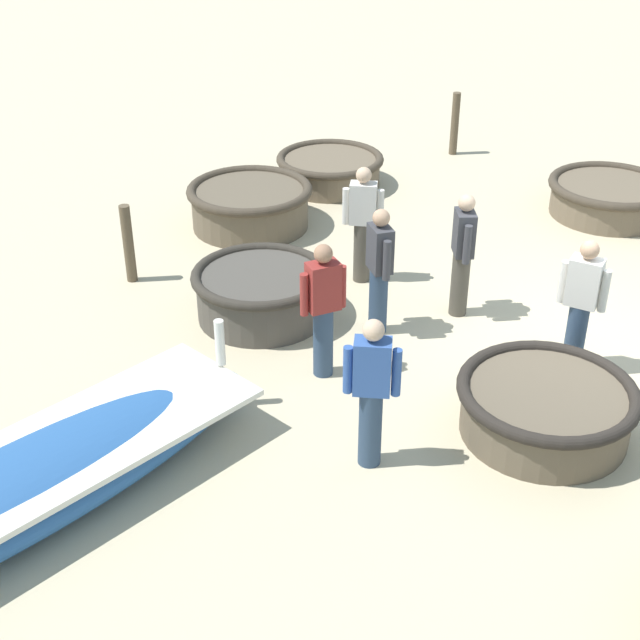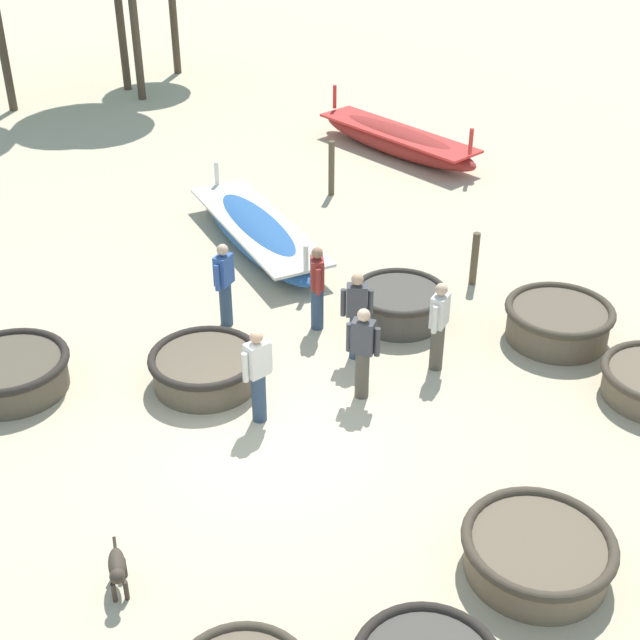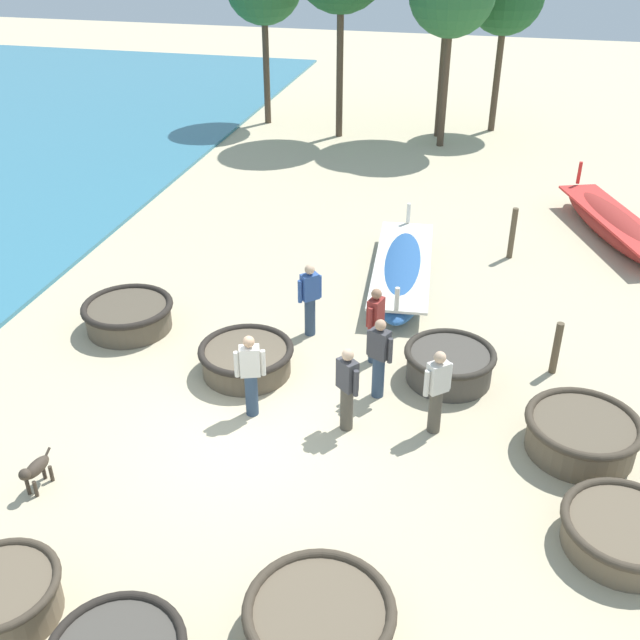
# 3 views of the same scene
# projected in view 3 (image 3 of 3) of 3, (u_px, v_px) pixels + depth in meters

# --- Properties ---
(ground_plane) EXTENTS (80.00, 80.00, 0.00)m
(ground_plane) POSITION_uv_depth(u_px,v_px,m) (250.00, 429.00, 12.66)
(ground_plane) COLOR #C6B793
(coracle_far_left) EXTENTS (1.76, 1.76, 0.52)m
(coracle_far_left) POSITION_uv_depth(u_px,v_px,m) (624.00, 532.00, 10.26)
(coracle_far_left) COLOR brown
(coracle_far_left) RESTS_ON ground
(coracle_beside_post) EXTENTS (1.69, 1.69, 0.63)m
(coracle_beside_post) POSITION_uv_depth(u_px,v_px,m) (449.00, 364.00, 13.78)
(coracle_beside_post) COLOR #4C473F
(coracle_beside_post) RESTS_ON ground
(coracle_center) EXTENTS (1.79, 1.79, 0.57)m
(coracle_center) POSITION_uv_depth(u_px,v_px,m) (246.00, 358.00, 14.00)
(coracle_center) COLOR brown
(coracle_center) RESTS_ON ground
(coracle_weathered) EXTENTS (1.87, 1.87, 0.59)m
(coracle_weathered) POSITION_uv_depth(u_px,v_px,m) (128.00, 315.00, 15.39)
(coracle_weathered) COLOR brown
(coracle_weathered) RESTS_ON ground
(coracle_tilted) EXTENTS (1.86, 1.86, 0.64)m
(coracle_tilted) POSITION_uv_depth(u_px,v_px,m) (582.00, 433.00, 12.01)
(coracle_tilted) COLOR brown
(coracle_tilted) RESTS_ON ground
(coracle_far_right) EXTENTS (1.87, 1.87, 0.55)m
(coracle_far_right) POSITION_uv_depth(u_px,v_px,m) (319.00, 620.00, 9.02)
(coracle_far_right) COLOR brown
(coracle_far_right) RESTS_ON ground
(coracle_front_right) EXTENTS (1.50, 1.50, 0.61)m
(coracle_front_right) POSITION_uv_depth(u_px,v_px,m) (2.00, 597.00, 9.27)
(coracle_front_right) COLOR brown
(coracle_front_right) RESTS_ON ground
(long_boat_white_hull) EXTENTS (1.64, 5.12, 1.02)m
(long_boat_white_hull) POSITION_uv_depth(u_px,v_px,m) (402.00, 269.00, 17.25)
(long_boat_white_hull) COLOR #285693
(long_boat_white_hull) RESTS_ON ground
(long_boat_green_hull) EXTENTS (2.79, 5.18, 1.27)m
(long_boat_green_hull) POSITION_uv_depth(u_px,v_px,m) (614.00, 225.00, 19.36)
(long_boat_green_hull) COLOR maroon
(long_boat_green_hull) RESTS_ON ground
(fisherman_hauling) EXTENTS (0.43, 0.39, 1.57)m
(fisherman_hauling) POSITION_uv_depth(u_px,v_px,m) (347.00, 387.00, 12.27)
(fisherman_hauling) COLOR #4C473D
(fisherman_hauling) RESTS_ON ground
(fisherman_with_hat) EXTENTS (0.49, 0.34, 1.57)m
(fisherman_with_hat) POSITION_uv_depth(u_px,v_px,m) (379.00, 356.00, 13.08)
(fisherman_with_hat) COLOR #2D425B
(fisherman_with_hat) RESTS_ON ground
(fisherman_standing_right) EXTENTS (0.31, 0.51, 1.57)m
(fisherman_standing_right) POSITION_uv_depth(u_px,v_px,m) (375.00, 324.00, 14.06)
(fisherman_standing_right) COLOR #2D425B
(fisherman_standing_right) RESTS_ON ground
(fisherman_standing_left) EXTENTS (0.51, 0.32, 1.57)m
(fisherman_standing_left) POSITION_uv_depth(u_px,v_px,m) (250.00, 374.00, 12.62)
(fisherman_standing_left) COLOR #2D425B
(fisherman_standing_left) RESTS_ON ground
(fisherman_by_coracle) EXTENTS (0.42, 0.39, 1.57)m
(fisherman_by_coracle) POSITION_uv_depth(u_px,v_px,m) (310.00, 298.00, 14.94)
(fisherman_by_coracle) COLOR #2D425B
(fisherman_by_coracle) RESTS_ON ground
(fisherman_crouching) EXTENTS (0.42, 0.39, 1.57)m
(fisherman_crouching) POSITION_uv_depth(u_px,v_px,m) (437.00, 390.00, 12.21)
(fisherman_crouching) COLOR #4C473D
(fisherman_crouching) RESTS_ON ground
(dog) EXTENTS (0.27, 0.68, 0.55)m
(dog) POSITION_uv_depth(u_px,v_px,m) (35.00, 470.00, 11.22)
(dog) COLOR #3D3328
(dog) RESTS_ON ground
(mooring_post_shoreline) EXTENTS (0.14, 0.14, 1.06)m
(mooring_post_shoreline) POSITION_uv_depth(u_px,v_px,m) (556.00, 348.00, 13.88)
(mooring_post_shoreline) COLOR brown
(mooring_post_shoreline) RESTS_ON ground
(mooring_post_inland) EXTENTS (0.14, 0.14, 1.29)m
(mooring_post_inland) POSITION_uv_depth(u_px,v_px,m) (512.00, 233.00, 18.19)
(mooring_post_inland) COLOR brown
(mooring_post_inland) RESTS_ON ground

